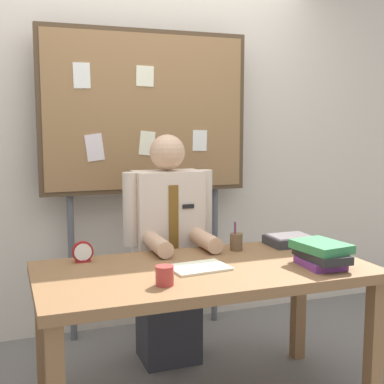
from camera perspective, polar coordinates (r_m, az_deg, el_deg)
back_wall at (r=3.68m, az=-5.85°, el=6.04°), size 6.40×0.08×2.70m
desk at (r=2.60m, az=1.39°, el=-10.11°), size 1.64×0.81×0.74m
person at (r=3.14m, az=-2.60°, el=-7.25°), size 0.55×0.56×1.38m
bulletin_board at (r=3.49m, az=-5.05°, el=8.27°), size 1.41×0.09×2.05m
book_stack at (r=2.65m, az=14.02°, el=-6.61°), size 0.23×0.30×0.12m
open_notebook at (r=2.54m, az=0.77°, el=-8.30°), size 0.29×0.22×0.01m
desk_clock at (r=2.71m, az=-11.94°, el=-6.55°), size 0.11×0.04×0.11m
coffee_mug at (r=2.29m, az=-3.02°, el=-9.17°), size 0.08×0.08×0.09m
pen_holder at (r=2.90m, az=4.88°, el=-5.46°), size 0.07×0.07×0.16m
paper_tray at (r=3.08m, az=10.71°, el=-5.22°), size 0.26×0.20×0.06m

